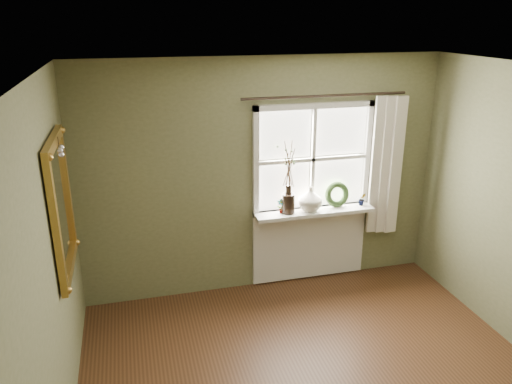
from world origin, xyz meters
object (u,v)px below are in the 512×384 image
Objects in this scene: dark_jug at (288,203)px; wreath at (337,197)px; gilt_mirror at (61,206)px; cream_vase at (310,199)px.

wreath is at bearing 3.86° from dark_jug.
gilt_mirror is at bearing -166.37° from wreath.
gilt_mirror is (-2.46, -0.86, 0.49)m from cream_vase.
cream_vase is (0.25, 0.00, 0.03)m from dark_jug.
cream_vase reaches higher than wreath.
cream_vase is at bearing -177.50° from wreath.
gilt_mirror reaches higher than dark_jug.
cream_vase is at bearing 19.32° from gilt_mirror.
dark_jug is at bearing 21.36° from gilt_mirror.
wreath is 2.98m from gilt_mirror.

